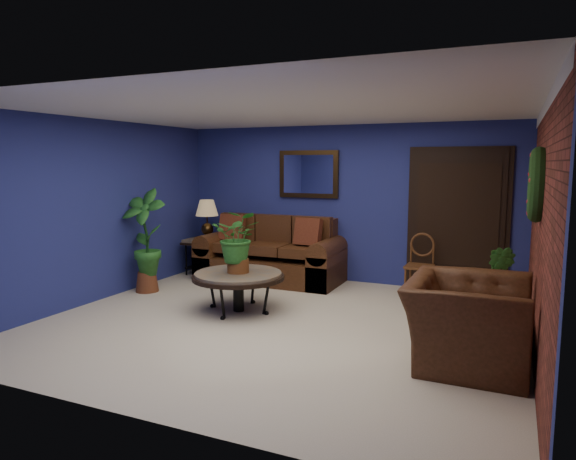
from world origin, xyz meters
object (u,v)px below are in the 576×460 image
at_px(coffee_table, 238,277).
at_px(side_chair, 420,260).
at_px(armchair, 468,322).
at_px(sofa, 272,259).
at_px(end_table, 208,247).
at_px(table_lamp, 207,214).

xyz_separation_m(coffee_table, side_chair, (2.00, 1.84, 0.05)).
xyz_separation_m(coffee_table, armchair, (2.85, -0.64, -0.04)).
height_order(sofa, armchair, sofa).
xyz_separation_m(sofa, end_table, (-1.21, -0.04, 0.13)).
distance_m(sofa, coffee_table, 1.85).
xyz_separation_m(sofa, table_lamp, (-1.21, -0.04, 0.68)).
height_order(side_chair, armchair, side_chair).
bearing_deg(sofa, armchair, -37.02).
bearing_deg(coffee_table, sofa, 102.14).
height_order(end_table, side_chair, side_chair).
height_order(coffee_table, table_lamp, table_lamp).
bearing_deg(armchair, table_lamp, 62.33).
xyz_separation_m(end_table, table_lamp, (0.00, -0.00, 0.56)).
distance_m(end_table, table_lamp, 0.56).
xyz_separation_m(end_table, side_chair, (3.59, 0.07, 0.03)).
relative_size(end_table, side_chair, 0.75).
distance_m(sofa, end_table, 1.22).
bearing_deg(armchair, side_chair, 19.84).
height_order(table_lamp, armchair, table_lamp).
distance_m(end_table, side_chair, 3.59).
distance_m(end_table, armchair, 5.06).
relative_size(coffee_table, side_chair, 1.33).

